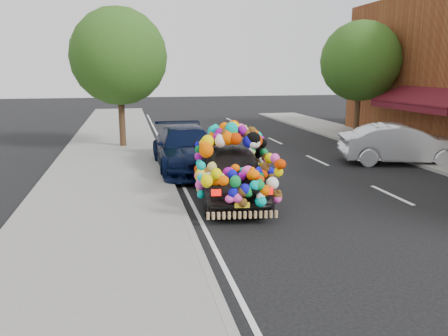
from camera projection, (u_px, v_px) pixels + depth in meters
The scene contains 9 objects.
ground at pixel (269, 203), 11.50m from camera, with size 100.00×100.00×0.00m, color black.
sidewalk at pixel (100, 212), 10.59m from camera, with size 4.00×60.00×0.12m, color gray.
kerb at pixel (181, 207), 10.99m from camera, with size 0.15×60.00×0.13m, color gray.
lane_markings at pixel (391, 195), 12.26m from camera, with size 6.00×50.00×0.01m, color silver, non-canonical shape.
tree_near_sidewalk at pixel (119, 57), 18.89m from camera, with size 4.20×4.20×6.13m.
tree_far_b at pixel (360, 61), 21.88m from camera, with size 4.00×4.00×5.90m.
plush_art_car at pixel (232, 160), 11.71m from camera, with size 2.64×4.68×2.10m.
navy_sedan at pixel (186, 149), 15.30m from camera, with size 2.11×5.19×1.50m, color black.
silver_hatchback at pixel (402, 144), 16.29m from camera, with size 1.57×4.50×1.48m, color silver.
Camera 1 is at (-3.55, -10.51, 3.40)m, focal length 35.00 mm.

